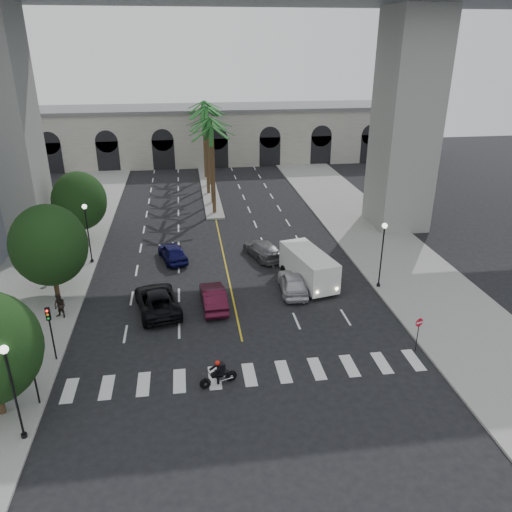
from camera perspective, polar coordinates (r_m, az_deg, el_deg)
The scene contains 28 objects.
ground at distance 30.77m, azimuth -1.14°, elevation -11.75°, with size 140.00×140.00×0.00m, color black.
sidewalk_left at distance 45.31m, azimuth -22.86°, elevation -1.49°, with size 8.00×100.00×0.15m, color gray.
sidewalk_right at distance 47.27m, azimuth 14.82°, elevation 0.64°, with size 8.00×100.00×0.15m, color gray.
median at distance 65.48m, azimuth -5.35°, elevation 7.63°, with size 2.00×24.00×0.20m, color gray.
pier_building at distance 81.18m, azimuth -6.18°, elevation 13.66°, with size 71.00×10.50×8.50m.
bridge at distance 47.46m, azimuth -0.49°, elevation 24.31°, with size 75.00×13.00×26.00m.
palm_a at distance 53.78m, azimuth -5.08°, elevation 14.04°, with size 3.20×3.20×10.30m.
palm_b at distance 57.69m, azimuth -5.24°, elevation 14.94°, with size 3.20×3.20×10.60m.
palm_c at distance 61.70m, azimuth -5.74°, elevation 15.03°, with size 3.20×3.20×10.10m.
palm_d at distance 65.58m, azimuth -5.64°, elevation 16.16°, with size 3.20×3.20×10.90m.
palm_e at distance 69.59m, azimuth -6.02°, elevation 16.18°, with size 3.20×3.20×10.40m.
palm_f at distance 73.54m, azimuth -5.94°, elevation 16.77°, with size 3.20×3.20×10.70m.
street_tree_mid at distance 38.81m, azimuth -22.58°, elevation 1.15°, with size 5.44×5.44×7.21m.
street_tree_far at distance 49.99m, azimuth -19.53°, elevation 5.96°, with size 5.04×5.04×6.68m.
lamp_post_left_near at distance 26.06m, azimuth -26.09°, elevation -13.11°, with size 0.40×0.40×5.35m.
lamp_post_left_far at distance 44.28m, azimuth -18.70°, elevation 2.99°, with size 0.40×0.40×5.35m.
lamp_post_right at distance 38.81m, azimuth 14.23°, elevation 0.70°, with size 0.40×0.40×5.35m.
traffic_signal_near at distance 28.37m, azimuth -24.24°, elevation -11.34°, with size 0.25×0.18×3.65m.
traffic_signal_far at distance 31.63m, azimuth -22.47°, elevation -7.29°, with size 0.25×0.18×3.65m.
motorcycle_rider at distance 28.50m, azimuth -4.21°, elevation -13.25°, with size 2.14×0.84×1.60m.
car_a at distance 38.11m, azimuth 4.22°, elevation -3.02°, with size 1.92×4.76×1.62m, color silver.
car_b at distance 36.07m, azimuth -4.89°, elevation -4.71°, with size 1.65×4.74×1.56m, color #410D1E.
car_c at distance 36.16m, azimuth -11.22°, elevation -4.97°, with size 2.70×5.86×1.63m, color black.
car_d at distance 44.18m, azimuth 0.79°, elevation 0.78°, with size 2.10×5.16×1.50m, color slate.
car_e at distance 44.10m, azimuth -9.51°, elevation 0.44°, with size 1.84×4.57×1.56m, color #0F0F47.
cargo_van at distance 39.23m, azimuth 6.05°, elevation -1.22°, with size 3.59×6.55×2.64m.
pedestrian_b at distance 36.80m, azimuth -21.50°, elevation -5.34°, with size 0.86×0.67×1.78m, color black.
do_not_enter_sign at distance 32.13m, azimuth 18.09°, elevation -7.78°, with size 0.55×0.20×2.34m.
Camera 1 is at (-3.03, -25.01, 17.66)m, focal length 35.00 mm.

